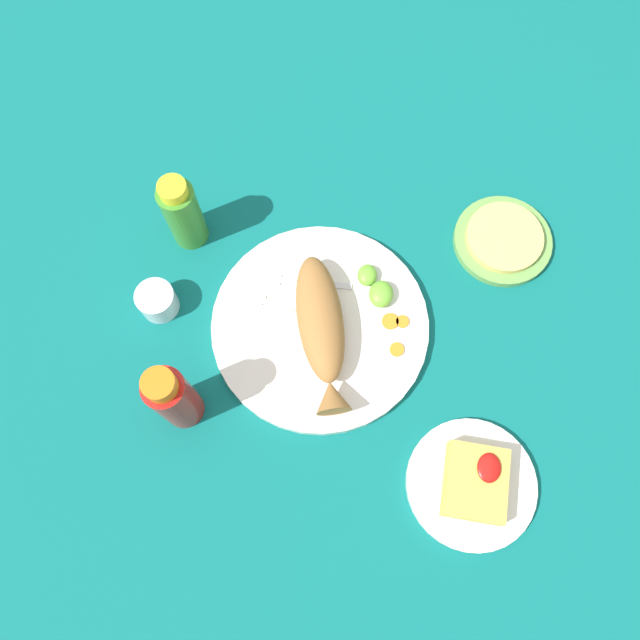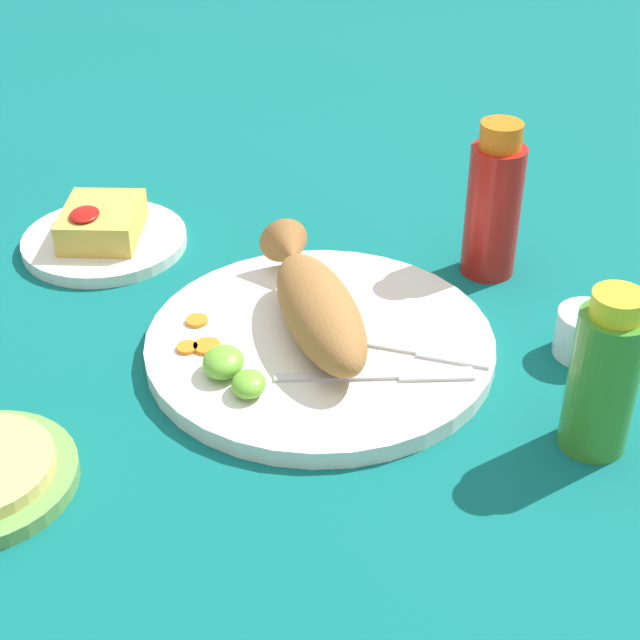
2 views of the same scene
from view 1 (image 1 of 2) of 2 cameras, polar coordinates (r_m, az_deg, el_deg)
name	(u,v)px [view 1 (image 1 of 2)]	position (r m, az deg, el deg)	size (l,w,h in m)	color
ground_plane	(320,328)	(1.00, 0.00, -0.71)	(4.00, 4.00, 0.00)	#0C605B
main_plate	(320,326)	(0.99, 0.00, -0.55)	(0.34, 0.34, 0.02)	white
fried_fish	(322,328)	(0.95, 0.14, -0.73)	(0.26, 0.13, 0.06)	#996633
fork_near	(269,303)	(0.99, -4.67, 1.54)	(0.06, 0.18, 0.00)	silver
fork_far	(287,281)	(1.00, -3.08, 3.59)	(0.03, 0.19, 0.00)	silver
carrot_slice_near	(397,349)	(0.97, 7.04, -2.69)	(0.02, 0.02, 0.00)	orange
carrot_slice_mid	(402,322)	(0.99, 7.54, -0.14)	(0.02, 0.02, 0.00)	orange
carrot_slice_far	(390,321)	(0.98, 6.44, -0.12)	(0.03, 0.03, 0.00)	orange
lime_wedge_main	(381,294)	(0.99, 5.61, 2.39)	(0.05, 0.04, 0.02)	#6BB233
lime_wedge_side	(367,275)	(1.00, 4.34, 4.12)	(0.04, 0.03, 0.02)	#6BB233
hot_sauce_bottle_red	(173,398)	(0.91, -13.26, -6.93)	(0.06, 0.06, 0.18)	#B21914
hot_sauce_bottle_green	(183,213)	(1.02, -12.45, 9.53)	(0.06, 0.06, 0.15)	#3D8428
salt_cup	(158,302)	(1.02, -14.61, 1.64)	(0.06, 0.06, 0.05)	silver
side_plate_fries	(471,484)	(0.97, 13.64, -14.36)	(0.19, 0.19, 0.01)	white
fries_pile	(476,482)	(0.94, 14.03, -14.19)	(0.10, 0.09, 0.04)	gold
tortilla_plate	(502,241)	(1.09, 16.33, 6.96)	(0.16, 0.16, 0.01)	#6B9E4C
tortilla_stack	(504,237)	(1.08, 16.51, 7.26)	(0.13, 0.13, 0.01)	#E0C666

